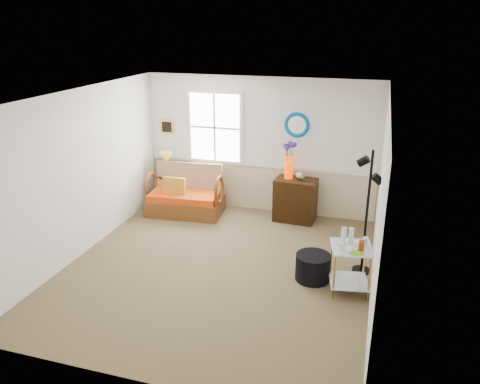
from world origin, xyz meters
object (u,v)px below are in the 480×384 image
(side_table, at_px, (350,269))
(ottoman, at_px, (313,267))
(lamp_stand, at_px, (169,189))
(loveseat, at_px, (185,191))
(cabinet, at_px, (295,200))
(floor_lamp, at_px, (367,214))

(side_table, bearing_deg, ottoman, 161.48)
(lamp_stand, bearing_deg, ottoman, -33.38)
(loveseat, height_order, ottoman, loveseat)
(lamp_stand, relative_size, cabinet, 0.78)
(lamp_stand, height_order, ottoman, lamp_stand)
(side_table, height_order, floor_lamp, floor_lamp)
(loveseat, xyz_separation_m, floor_lamp, (3.42, -1.34, 0.48))
(cabinet, height_order, ottoman, cabinet)
(cabinet, height_order, floor_lamp, floor_lamp)
(lamp_stand, bearing_deg, side_table, -31.56)
(lamp_stand, distance_m, cabinet, 2.62)
(lamp_stand, distance_m, ottoman, 3.91)
(ottoman, bearing_deg, side_table, -18.52)
(side_table, bearing_deg, lamp_stand, 148.44)
(loveseat, distance_m, floor_lamp, 3.70)
(side_table, bearing_deg, cabinet, 117.46)
(cabinet, relative_size, floor_lamp, 0.43)
(floor_lamp, height_order, ottoman, floor_lamp)
(lamp_stand, bearing_deg, cabinet, -1.74)
(cabinet, bearing_deg, ottoman, -68.89)
(ottoman, bearing_deg, loveseat, 147.06)
(side_table, bearing_deg, floor_lamp, 76.29)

